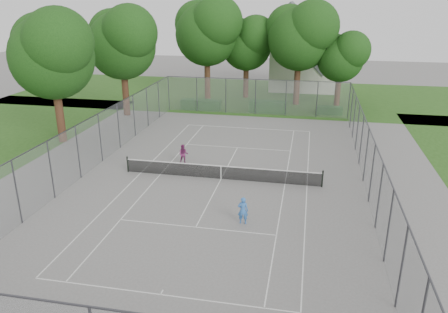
% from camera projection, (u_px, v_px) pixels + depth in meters
% --- Properties ---
extents(ground, '(120.00, 120.00, 0.00)m').
position_uv_depth(ground, '(221.00, 179.00, 28.21)').
color(ground, slate).
rests_on(ground, ground).
extents(grass_far, '(60.00, 20.00, 0.00)m').
position_uv_depth(grass_far, '(265.00, 95.00, 52.15)').
color(grass_far, '#244C15').
rests_on(grass_far, ground).
extents(court_markings, '(11.03, 23.83, 0.01)m').
position_uv_depth(court_markings, '(221.00, 179.00, 28.21)').
color(court_markings, silver).
rests_on(court_markings, ground).
extents(tennis_net, '(12.87, 0.10, 1.10)m').
position_uv_depth(tennis_net, '(221.00, 172.00, 28.03)').
color(tennis_net, black).
rests_on(tennis_net, ground).
extents(perimeter_fence, '(18.08, 34.08, 3.52)m').
position_uv_depth(perimeter_fence, '(221.00, 153.00, 27.59)').
color(perimeter_fence, '#38383D').
rests_on(perimeter_fence, ground).
extents(tree_far_left, '(7.89, 7.21, 11.34)m').
position_uv_depth(tree_far_left, '(207.00, 29.00, 47.42)').
color(tree_far_left, '#3C2216').
rests_on(tree_far_left, ground).
extents(tree_far_midleft, '(6.48, 5.91, 9.31)m').
position_uv_depth(tree_far_midleft, '(247.00, 41.00, 48.99)').
color(tree_far_midleft, '#3C2216').
rests_on(tree_far_midleft, ground).
extents(tree_far_midright, '(7.61, 6.95, 10.94)m').
position_uv_depth(tree_far_midright, '(301.00, 33.00, 45.23)').
color(tree_far_midright, '#3C2216').
rests_on(tree_far_midright, ground).
extents(tree_far_right, '(5.54, 5.06, 7.96)m').
position_uv_depth(tree_far_right, '(342.00, 55.00, 44.95)').
color(tree_far_right, '#3C2216').
rests_on(tree_far_right, ground).
extents(tree_side_back, '(7.37, 6.73, 10.60)m').
position_uv_depth(tree_side_back, '(122.00, 40.00, 41.04)').
color(tree_side_back, '#3C2216').
rests_on(tree_side_back, ground).
extents(tree_side_front, '(7.34, 6.70, 10.55)m').
position_uv_depth(tree_side_front, '(52.00, 51.00, 33.05)').
color(tree_side_front, '#3C2216').
rests_on(tree_side_front, ground).
extents(hedge_left, '(4.12, 1.23, 1.03)m').
position_uv_depth(hedge_left, '(201.00, 104.00, 45.54)').
color(hedge_left, '#184416').
rests_on(hedge_left, ground).
extents(hedge_mid, '(3.75, 1.07, 1.18)m').
position_uv_depth(hedge_mid, '(268.00, 107.00, 44.38)').
color(hedge_mid, '#184416').
rests_on(hedge_mid, ground).
extents(hedge_right, '(2.60, 0.95, 0.78)m').
position_uv_depth(hedge_right, '(329.00, 110.00, 43.73)').
color(hedge_right, '#184416').
rests_on(hedge_right, ground).
extents(house, '(8.50, 6.59, 10.58)m').
position_uv_depth(house, '(306.00, 55.00, 54.48)').
color(house, beige).
rests_on(house, ground).
extents(girl_player, '(0.56, 0.39, 1.48)m').
position_uv_depth(girl_player, '(243.00, 210.00, 22.47)').
color(girl_player, '#326BBC').
rests_on(girl_player, ground).
extents(woman_player, '(0.75, 0.62, 1.41)m').
position_uv_depth(woman_player, '(183.00, 154.00, 30.59)').
color(woman_player, '#752759').
rests_on(woman_player, ground).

